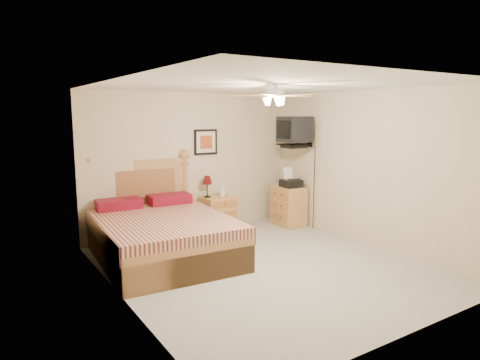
{
  "coord_description": "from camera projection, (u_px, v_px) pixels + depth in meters",
  "views": [
    {
      "loc": [
        -3.39,
        -4.64,
        2.13
      ],
      "look_at": [
        0.16,
        0.9,
        1.11
      ],
      "focal_mm": 32.0,
      "sensor_mm": 36.0,
      "label": 1
    }
  ],
  "objects": [
    {
      "name": "floor",
      "position": [
        265.0,
        267.0,
        5.99
      ],
      "size": [
        4.5,
        4.5,
        0.0
      ],
      "primitive_type": "plane",
      "color": "#A09C90",
      "rests_on": "ground"
    },
    {
      "name": "ceiling",
      "position": [
        267.0,
        85.0,
        5.6
      ],
      "size": [
        4.0,
        4.5,
        0.04
      ],
      "primitive_type": "cube",
      "color": "white",
      "rests_on": "ground"
    },
    {
      "name": "wall_back",
      "position": [
        192.0,
        163.0,
        7.67
      ],
      "size": [
        4.0,
        0.04,
        2.5
      ],
      "primitive_type": "cube",
      "color": "#C6B592",
      "rests_on": "ground"
    },
    {
      "name": "wall_front",
      "position": [
        410.0,
        210.0,
        3.92
      ],
      "size": [
        4.0,
        0.04,
        2.5
      ],
      "primitive_type": "cube",
      "color": "#C6B592",
      "rests_on": "ground"
    },
    {
      "name": "wall_left",
      "position": [
        120.0,
        194.0,
        4.73
      ],
      "size": [
        0.04,
        4.5,
        2.5
      ],
      "primitive_type": "cube",
      "color": "#C6B592",
      "rests_on": "ground"
    },
    {
      "name": "wall_right",
      "position": [
        367.0,
        169.0,
        6.86
      ],
      "size": [
        0.04,
        4.5,
        2.5
      ],
      "primitive_type": "cube",
      "color": "#C6B592",
      "rests_on": "ground"
    },
    {
      "name": "bed",
      "position": [
        162.0,
        209.0,
        6.24
      ],
      "size": [
        1.92,
        2.44,
        1.51
      ],
      "primitive_type": null,
      "rotation": [
        0.0,
        0.0,
        -0.06
      ],
      "color": "#AA7545",
      "rests_on": "ground"
    },
    {
      "name": "nightstand",
      "position": [
        218.0,
        214.0,
        7.81
      ],
      "size": [
        0.62,
        0.49,
        0.64
      ],
      "primitive_type": "cube",
      "rotation": [
        0.0,
        0.0,
        0.09
      ],
      "color": "#B78237",
      "rests_on": "ground"
    },
    {
      "name": "table_lamp",
      "position": [
        207.0,
        187.0,
        7.69
      ],
      "size": [
        0.22,
        0.22,
        0.39
      ],
      "primitive_type": null,
      "rotation": [
        0.0,
        0.0,
        0.03
      ],
      "color": "#4F0A0A",
      "rests_on": "nightstand"
    },
    {
      "name": "lotion_bottle",
      "position": [
        222.0,
        190.0,
        7.76
      ],
      "size": [
        0.12,
        0.12,
        0.26
      ],
      "primitive_type": "imported",
      "rotation": [
        0.0,
        0.0,
        -0.25
      ],
      "color": "silver",
      "rests_on": "nightstand"
    },
    {
      "name": "framed_picture",
      "position": [
        206.0,
        142.0,
        7.74
      ],
      "size": [
        0.46,
        0.04,
        0.46
      ],
      "primitive_type": "cube",
      "color": "black",
      "rests_on": "wall_back"
    },
    {
      "name": "dresser",
      "position": [
        288.0,
        206.0,
        8.21
      ],
      "size": [
        0.48,
        0.66,
        0.76
      ],
      "primitive_type": "cube",
      "rotation": [
        0.0,
        0.0,
        -0.05
      ],
      "color": "#B17536",
      "rests_on": "ground"
    },
    {
      "name": "fax_machine",
      "position": [
        291.0,
        177.0,
        8.04
      ],
      "size": [
        0.38,
        0.4,
        0.37
      ],
      "primitive_type": null,
      "rotation": [
        0.0,
        0.0,
        -0.09
      ],
      "color": "black",
      "rests_on": "dresser"
    },
    {
      "name": "magazine_lower",
      "position": [
        279.0,
        184.0,
        8.36
      ],
      "size": [
        0.31,
        0.36,
        0.03
      ],
      "primitive_type": "imported",
      "rotation": [
        0.0,
        0.0,
        -0.32
      ],
      "color": "beige",
      "rests_on": "dresser"
    },
    {
      "name": "magazine_upper",
      "position": [
        280.0,
        182.0,
        8.38
      ],
      "size": [
        0.26,
        0.32,
        0.02
      ],
      "primitive_type": "imported",
      "rotation": [
        0.0,
        0.0,
        0.26
      ],
      "color": "tan",
      "rests_on": "magazine_lower"
    },
    {
      "name": "wall_tv",
      "position": [
        301.0,
        131.0,
        7.76
      ],
      "size": [
        0.56,
        0.46,
        0.58
      ],
      "primitive_type": null,
      "color": "black",
      "rests_on": "wall_right"
    },
    {
      "name": "ceiling_fan",
      "position": [
        276.0,
        95.0,
        5.46
      ],
      "size": [
        1.14,
        1.14,
        0.28
      ],
      "primitive_type": null,
      "color": "silver",
      "rests_on": "ceiling"
    }
  ]
}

